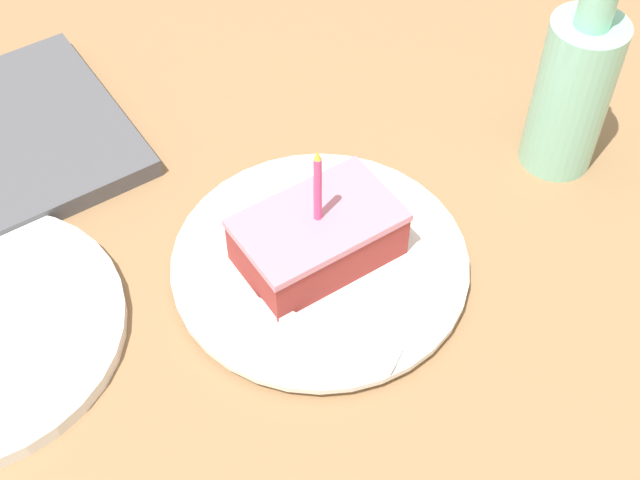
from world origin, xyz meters
name	(u,v)px	position (x,y,z in m)	size (l,w,h in m)	color
ground_plane	(292,269)	(0.00, 0.00, -0.02)	(2.40, 2.40, 0.04)	olive
plate	(320,263)	(-0.03, -0.01, 0.01)	(0.26, 0.26, 0.02)	white
cake_slice	(318,236)	(-0.02, -0.01, 0.04)	(0.08, 0.14, 0.13)	#99332D
fork	(313,328)	(-0.09, 0.03, 0.02)	(0.16, 0.11, 0.00)	silver
bottle	(573,89)	(-0.04, -0.29, 0.09)	(0.07, 0.07, 0.22)	#8CD1B2
marble_board	(31,132)	(0.27, 0.14, 0.01)	(0.24, 0.17, 0.02)	#4C4C51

